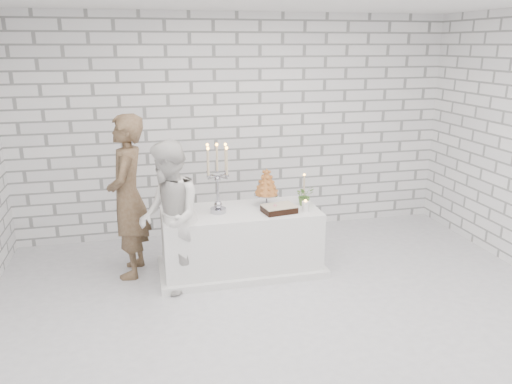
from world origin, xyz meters
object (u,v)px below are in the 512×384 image
bride (170,218)px  croquembouche (266,187)px  cake_table (241,240)px  groom (128,197)px  candelabra (217,178)px

bride → croquembouche: bride is taller
cake_table → croquembouche: bearing=16.6°
bride → cake_table: bearing=104.6°
groom → cake_table: bearing=89.5°
cake_table → groom: groom is taller
cake_table → candelabra: size_ratio=2.24×
cake_table → candelabra: 0.82m
bride → candelabra: bearing=110.8°
cake_table → bride: (-0.83, -0.28, 0.45)m
groom → candelabra: 1.04m
groom → bride: groom is taller
candelabra → cake_table: bearing=3.8°
cake_table → croquembouche: size_ratio=3.91×
groom → croquembouche: (1.59, -0.11, 0.04)m
cake_table → groom: bearing=170.4°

